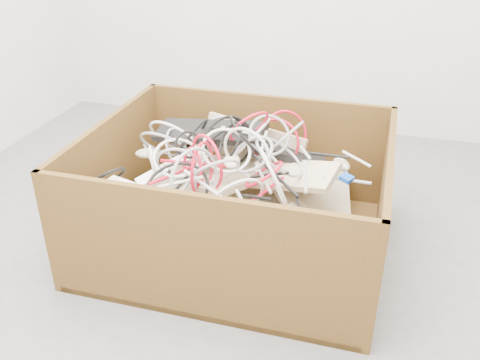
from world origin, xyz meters
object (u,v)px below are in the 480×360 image
(power_strip_left, at_px, (170,169))
(cardboard_box, at_px, (235,217))
(vga_plug, at_px, (347,178))
(power_strip_right, at_px, (142,194))

(power_strip_left, bearing_deg, cardboard_box, -28.35)
(vga_plug, bearing_deg, cardboard_box, -149.40)
(power_strip_right, bearing_deg, vga_plug, 25.10)
(power_strip_right, bearing_deg, power_strip_left, 77.41)
(cardboard_box, height_order, power_strip_left, cardboard_box)
(power_strip_right, relative_size, vga_plug, 6.21)
(power_strip_left, xyz_separation_m, power_strip_right, (-0.05, -0.16, -0.03))
(cardboard_box, bearing_deg, power_strip_right, -138.70)
(power_strip_left, xyz_separation_m, vga_plug, (0.67, 0.12, -0.00))
(cardboard_box, bearing_deg, power_strip_left, -159.54)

